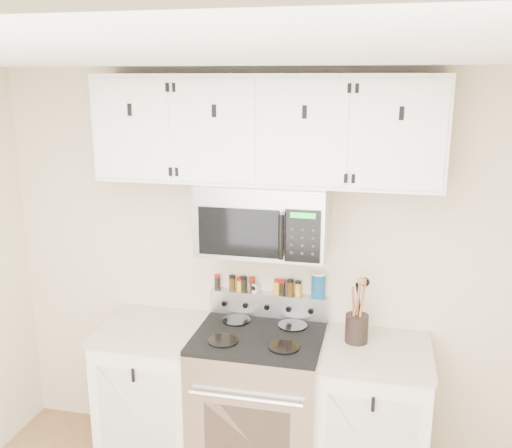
% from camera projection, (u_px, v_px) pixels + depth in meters
% --- Properties ---
extents(back_wall, '(3.50, 0.01, 2.50)m').
position_uv_depth(back_wall, '(270.00, 269.00, 3.64)').
color(back_wall, beige).
rests_on(back_wall, floor).
extents(ceiling, '(3.50, 3.50, 0.01)m').
position_uv_depth(ceiling, '(155.00, 58.00, 1.68)').
color(ceiling, white).
rests_on(ceiling, back_wall).
extents(range, '(0.76, 0.65, 1.10)m').
position_uv_depth(range, '(259.00, 402.00, 3.53)').
color(range, '#B7B7BA').
rests_on(range, floor).
extents(base_cabinet_left, '(0.64, 0.62, 0.92)m').
position_uv_depth(base_cabinet_left, '(156.00, 391.00, 3.71)').
color(base_cabinet_left, white).
rests_on(base_cabinet_left, floor).
extents(base_cabinet_right, '(0.64, 0.62, 0.92)m').
position_uv_depth(base_cabinet_right, '(372.00, 418.00, 3.41)').
color(base_cabinet_right, white).
rests_on(base_cabinet_right, floor).
extents(microwave, '(0.76, 0.44, 0.42)m').
position_uv_depth(microwave, '(264.00, 219.00, 3.37)').
color(microwave, '#9E9EA3').
rests_on(microwave, back_wall).
extents(upper_cabinets, '(2.00, 0.35, 0.62)m').
position_uv_depth(upper_cabinets, '(265.00, 129.00, 3.26)').
color(upper_cabinets, white).
rests_on(upper_cabinets, back_wall).
extents(utensil_crock, '(0.14, 0.14, 0.40)m').
position_uv_depth(utensil_crock, '(357.00, 326.00, 3.35)').
color(utensil_crock, black).
rests_on(utensil_crock, base_cabinet_right).
extents(kitchen_timer, '(0.06, 0.06, 0.06)m').
position_uv_depth(kitchen_timer, '(254.00, 288.00, 3.66)').
color(kitchen_timer, silver).
rests_on(kitchen_timer, range).
extents(salt_canister, '(0.09, 0.09, 0.16)m').
position_uv_depth(salt_canister, '(318.00, 285.00, 3.56)').
color(salt_canister, navy).
rests_on(salt_canister, range).
extents(spice_jar_0, '(0.04, 0.04, 0.10)m').
position_uv_depth(spice_jar_0, '(217.00, 282.00, 3.71)').
color(spice_jar_0, black).
rests_on(spice_jar_0, range).
extents(spice_jar_1, '(0.04, 0.04, 0.10)m').
position_uv_depth(spice_jar_1, '(232.00, 283.00, 3.69)').
color(spice_jar_1, '#422C0F').
rests_on(spice_jar_1, range).
extents(spice_jar_2, '(0.05, 0.05, 0.09)m').
position_uv_depth(spice_jar_2, '(240.00, 284.00, 3.68)').
color(spice_jar_2, gold).
rests_on(spice_jar_2, range).
extents(spice_jar_3, '(0.05, 0.05, 0.10)m').
position_uv_depth(spice_jar_3, '(243.00, 284.00, 3.67)').
color(spice_jar_3, black).
rests_on(spice_jar_3, range).
extents(spice_jar_4, '(0.04, 0.04, 0.10)m').
position_uv_depth(spice_jar_4, '(252.00, 284.00, 3.66)').
color(spice_jar_4, '#391B0D').
rests_on(spice_jar_4, range).
extents(spice_jar_5, '(0.04, 0.04, 0.10)m').
position_uv_depth(spice_jar_5, '(277.00, 287.00, 3.62)').
color(spice_jar_5, gold).
rests_on(spice_jar_5, range).
extents(spice_jar_6, '(0.04, 0.04, 0.10)m').
position_uv_depth(spice_jar_6, '(282.00, 287.00, 3.62)').
color(spice_jar_6, black).
rests_on(spice_jar_6, range).
extents(spice_jar_7, '(0.04, 0.04, 0.10)m').
position_uv_depth(spice_jar_7, '(290.00, 287.00, 3.60)').
color(spice_jar_7, '#462D10').
rests_on(spice_jar_7, range).
extents(spice_jar_8, '(0.04, 0.04, 0.10)m').
position_uv_depth(spice_jar_8, '(298.00, 288.00, 3.59)').
color(spice_jar_8, '#F2A61C').
rests_on(spice_jar_8, range).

